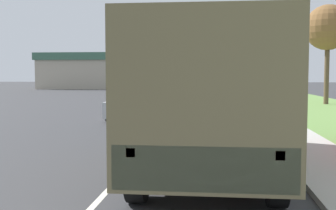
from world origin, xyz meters
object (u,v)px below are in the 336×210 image
object	(u,v)px
military_truck	(208,95)
car_third_ahead	(217,88)
car_nearest_ahead	(132,104)
car_second_ahead	(215,93)
car_fourth_ahead	(212,85)

from	to	relation	value
military_truck	car_third_ahead	bearing A→B (deg)	89.38
car_nearest_ahead	car_second_ahead	bearing A→B (deg)	74.54
car_second_ahead	military_truck	bearing A→B (deg)	-90.51
car_nearest_ahead	car_fourth_ahead	xyz separation A→B (m)	(3.65, 35.52, 0.04)
car_fourth_ahead	military_truck	bearing A→B (deg)	-89.83
car_nearest_ahead	car_third_ahead	distance (m)	25.24
military_truck	car_fourth_ahead	xyz separation A→B (m)	(-0.14, 46.26, -0.90)
car_third_ahead	car_second_ahead	bearing A→B (deg)	-90.88
car_nearest_ahead	car_fourth_ahead	size ratio (longest dim) A/B	0.84
car_nearest_ahead	car_third_ahead	world-z (taller)	car_nearest_ahead
car_fourth_ahead	car_second_ahead	bearing A→B (deg)	-89.01
car_second_ahead	car_fourth_ahead	bearing A→B (deg)	90.99
car_second_ahead	car_third_ahead	bearing A→B (deg)	89.12
car_second_ahead	car_fourth_ahead	xyz separation A→B (m)	(-0.36, 21.01, 0.13)
car_nearest_ahead	car_fourth_ahead	bearing A→B (deg)	84.13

